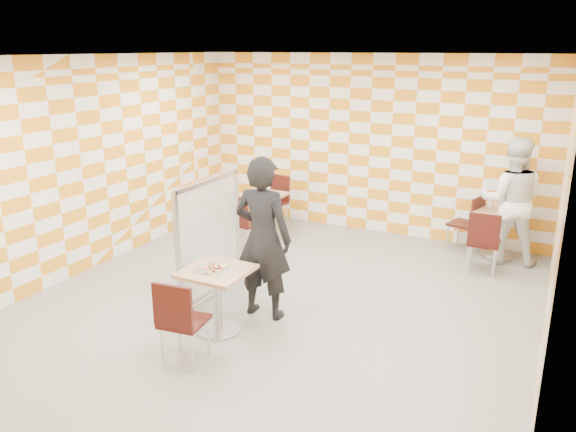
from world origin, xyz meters
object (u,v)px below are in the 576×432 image
object	(u,v)px
chair_second_side	(471,220)
chair_empty_near	(242,219)
empty_table	(262,208)
man_white	(511,201)
sport_bottle	(491,202)
main_table	(217,290)
partition	(210,238)
chair_second_front	(484,238)
man_dark	(263,238)
chair_empty_far	(276,197)
soda_bottle	(511,205)
second_table	(498,226)
chair_main_front	(179,317)

from	to	relation	value
chair_second_side	chair_empty_near	world-z (taller)	same
empty_table	man_white	world-z (taller)	man_white
sport_bottle	chair_second_side	bearing A→B (deg)	-165.76
main_table	partition	size ratio (longest dim) A/B	0.48
partition	chair_second_front	bearing A→B (deg)	37.13
chair_second_side	chair_empty_near	xyz separation A→B (m)	(-3.17, -1.53, 0.00)
chair_second_side	man_dark	world-z (taller)	man_dark
chair_empty_far	man_white	bearing A→B (deg)	0.14
empty_table	chair_empty_near	world-z (taller)	chair_empty_near
chair_empty_near	soda_bottle	distance (m)	4.04
empty_table	man_white	xyz separation A→B (m)	(3.80, 0.65, 0.43)
second_table	chair_main_front	xyz separation A→B (m)	(-2.43, -4.61, 0.04)
chair_empty_far	partition	world-z (taller)	partition
chair_empty_far	man_dark	distance (m)	3.49
chair_second_front	second_table	bearing A→B (deg)	83.49
main_table	chair_main_front	distance (m)	0.78
chair_second_front	chair_empty_near	xyz separation A→B (m)	(-3.48, -0.70, 0.00)
chair_empty_far	soda_bottle	distance (m)	3.88
chair_second_side	chair_empty_far	size ratio (longest dim) A/B	1.00
man_dark	chair_empty_far	bearing A→B (deg)	-65.94
man_dark	chair_empty_near	bearing A→B (deg)	-53.65
chair_empty_far	man_dark	bearing A→B (deg)	-64.88
chair_second_side	chair_empty_near	bearing A→B (deg)	-154.28
second_table	partition	bearing A→B (deg)	-135.20
chair_second_side	chair_empty_far	world-z (taller)	same
second_table	chair_second_side	size ratio (longest dim) A/B	0.81
partition	soda_bottle	world-z (taller)	partition
empty_table	chair_main_front	xyz separation A→B (m)	(1.21, -3.88, 0.04)
chair_empty_far	soda_bottle	bearing A→B (deg)	1.75
chair_main_front	man_white	xyz separation A→B (m)	(2.58, 4.52, 0.39)
man_white	soda_bottle	xyz separation A→B (m)	(0.01, 0.11, -0.09)
chair_second_side	sport_bottle	bearing A→B (deg)	14.24
chair_second_front	soda_bottle	size ratio (longest dim) A/B	4.02
main_table	chair_empty_near	bearing A→B (deg)	114.64
main_table	empty_table	distance (m)	3.31
partition	soda_bottle	bearing A→B (deg)	43.56
chair_main_front	man_white	distance (m)	5.22
main_table	chair_second_front	distance (m)	3.88
second_table	sport_bottle	world-z (taller)	sport_bottle
main_table	chair_empty_far	xyz separation A→B (m)	(-1.21, 3.74, 0.04)
sport_bottle	soda_bottle	size ratio (longest dim) A/B	0.87
second_table	chair_main_front	world-z (taller)	chair_main_front
second_table	man_dark	xyz separation A→B (m)	(-2.24, -3.24, 0.46)
partition	man_white	world-z (taller)	man_white
chair_empty_far	partition	xyz separation A→B (m)	(0.61, -2.98, 0.25)
chair_empty_far	empty_table	bearing A→B (deg)	-84.10
empty_table	sport_bottle	world-z (taller)	sport_bottle
partition	sport_bottle	world-z (taller)	partition
chair_empty_near	partition	world-z (taller)	partition
second_table	man_dark	world-z (taller)	man_dark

